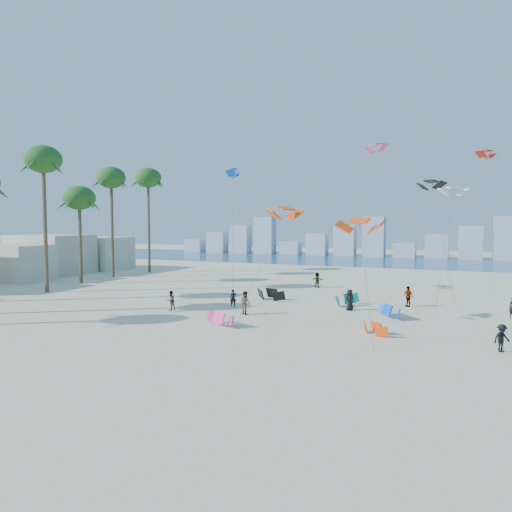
% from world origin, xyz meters
% --- Properties ---
extents(ground, '(220.00, 220.00, 0.00)m').
position_xyz_m(ground, '(0.00, 0.00, 0.00)').
color(ground, beige).
rests_on(ground, ground).
extents(ocean, '(220.00, 220.00, 0.00)m').
position_xyz_m(ocean, '(0.00, 72.00, 0.01)').
color(ocean, navy).
rests_on(ocean, ground).
extents(kitesurfer_near, '(0.67, 0.61, 1.53)m').
position_xyz_m(kitesurfer_near, '(0.89, 15.85, 0.77)').
color(kitesurfer_near, black).
rests_on(kitesurfer_near, ground).
extents(kitesurfer_mid, '(1.15, 1.08, 1.87)m').
position_xyz_m(kitesurfer_mid, '(3.30, 13.15, 0.94)').
color(kitesurfer_mid, gray).
rests_on(kitesurfer_mid, ground).
extents(kitesurfers_far, '(26.81, 23.15, 1.81)m').
position_xyz_m(kitesurfers_far, '(10.49, 19.42, 0.84)').
color(kitesurfers_far, black).
rests_on(kitesurfers_far, ground).
extents(grounded_kites, '(24.28, 14.78, 1.01)m').
position_xyz_m(grounded_kites, '(9.96, 16.63, 0.46)').
color(grounded_kites, '#FF388D').
rests_on(grounded_kites, ground).
extents(flying_kites, '(33.64, 28.49, 15.96)m').
position_xyz_m(flying_kites, '(15.26, 21.83, 11.31)').
color(flying_kites, '#FF480D').
rests_on(flying_kites, ground).
extents(palm_row, '(7.27, 44.80, 15.29)m').
position_xyz_m(palm_row, '(-22.05, 16.17, 11.99)').
color(palm_row, brown).
rests_on(palm_row, ground).
extents(beachfront_buildings, '(11.50, 43.00, 6.00)m').
position_xyz_m(beachfront_buildings, '(-33.69, 20.82, 2.67)').
color(beachfront_buildings, beige).
rests_on(beachfront_buildings, ground).
extents(distant_skyline, '(85.00, 3.00, 8.40)m').
position_xyz_m(distant_skyline, '(-1.19, 82.00, 3.09)').
color(distant_skyline, '#9EADBF').
rests_on(distant_skyline, ground).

